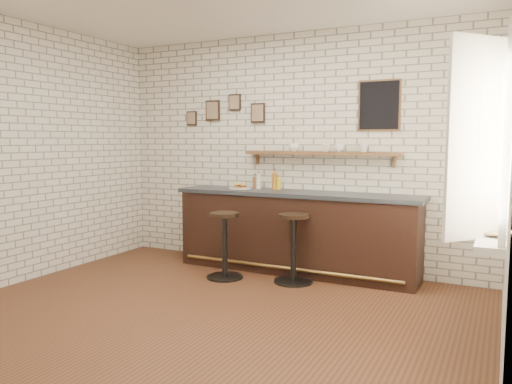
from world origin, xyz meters
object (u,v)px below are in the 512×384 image
Objects in this scene: shelf_cup_a at (294,147)px; shelf_cup_d at (364,148)px; book_upper at (489,231)px; sandwich_plate at (240,188)px; bar_stool_left at (225,243)px; shelf_cup_c at (339,148)px; bitters_bottle_amber at (274,181)px; bitters_bottle_brown at (255,182)px; book_lower at (489,233)px; shelf_cup_b at (326,148)px; bar_stool_right at (293,246)px; condiment_bottle_yellow at (279,184)px; bitters_bottle_white at (259,182)px; bar_counter at (296,232)px; ciabatta_sandwich at (241,185)px.

shelf_cup_a is 0.90m from shelf_cup_d.
shelf_cup_a is at bearing 162.18° from book_upper.
shelf_cup_d is at bearing 148.35° from book_upper.
shelf_cup_d is at bearing 6.62° from sandwich_plate.
shelf_cup_c is (1.13, 0.84, 1.12)m from bar_stool_left.
shelf_cup_d is at bearing 3.92° from bitters_bottle_amber.
book_upper is (2.84, -1.70, -0.13)m from bitters_bottle_brown.
shelf_cup_b is at bearing 116.17° from book_lower.
bitters_bottle_amber is at bearing 165.96° from book_upper.
bar_stool_right is at bearing -110.65° from shelf_cup_a.
book_lower is (3.01, -1.57, -0.08)m from sandwich_plate.
sandwich_plate is 0.52m from condiment_bottle_yellow.
bitters_bottle_white is at bearing 107.84° from shelf_cup_b.
sandwich_plate reaches higher than bar_counter.
condiment_bottle_yellow reaches higher than ciabatta_sandwich.
bar_counter is 15.74× the size of bitters_bottle_brown.
shelf_cup_c is at bearing 153.82° from book_upper.
bitters_bottle_white is at bearing 180.00° from bitters_bottle_amber.
book_lower is at bearing -17.67° from bar_stool_left.
shelf_cup_b is 0.48m from shelf_cup_d.
shelf_cup_d is (0.30, 0.00, 0.01)m from shelf_cup_c.
book_lower is (3.00, -1.57, -0.11)m from ciabatta_sandwich.
shelf_cup_a reaches higher than book_upper.
bitters_bottle_brown is at bearing 34.01° from ciabatta_sandwich.
shelf_cup_c is (0.17, 0.00, 0.00)m from shelf_cup_b.
bar_stool_right is 1.33m from shelf_cup_a.
bitters_bottle_white is 2.04× the size of shelf_cup_d.
bitters_bottle_white is 1.21× the size of condiment_bottle_yellow.
shelf_cup_b reaches higher than bar_counter.
bitters_bottle_white is 0.27× the size of bar_stool_right.
bar_counter is at bearing -12.07° from bitters_bottle_white.
shelf_cup_a is 0.59m from shelf_cup_c.
bitters_bottle_white is at bearing 104.43° from shelf_cup_c.
shelf_cup_a is (0.53, 0.84, 1.13)m from bar_stool_left.
condiment_bottle_yellow is (0.50, 0.11, 0.07)m from sandwich_plate.
shelf_cup_b is 0.45× the size of book_lower.
bar_counter is 1.32m from shelf_cup_d.
shelf_cup_c is 0.30m from shelf_cup_d.
shelf_cup_b reaches higher than bar_stool_left.
book_lower is at bearing -33.78° from condiment_bottle_yellow.
shelf_cup_a is 2.99m from book_upper.
book_upper is at bearing -34.25° from condiment_bottle_yellow.
bar_stool_left is (-0.02, -0.76, -0.67)m from bitters_bottle_brown.
bitters_bottle_brown is at bearing 104.24° from shelf_cup_c.
ciabatta_sandwich is at bearing -153.18° from bitters_bottle_white.
condiment_bottle_yellow is 3.02m from book_lower.
shelf_cup_c reaches higher than bar_counter.
bitters_bottle_brown reaches higher than condiment_bottle_yellow.
bitters_bottle_white is 1.15m from bar_stool_right.
shelf_cup_c is at bearing 8.18° from sandwich_plate.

